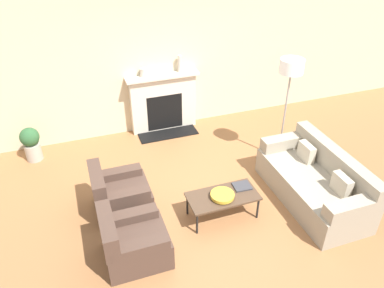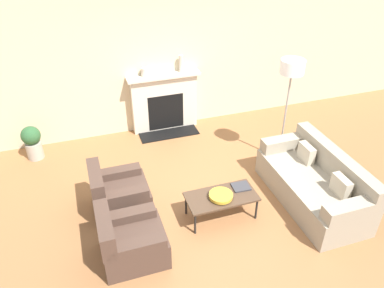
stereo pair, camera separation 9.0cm
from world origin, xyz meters
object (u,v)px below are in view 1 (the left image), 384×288
Objects in this scene: armchair_near at (132,242)px; mantel_vase_center_left at (180,64)px; fireplace at (163,103)px; floor_lamp at (290,78)px; potted_plant at (31,143)px; book at (242,186)px; couch at (315,183)px; coffee_table at (223,197)px; bowl at (222,195)px; armchair_far at (119,195)px; mantel_vase_left at (143,72)px.

mantel_vase_center_left is at bearing -28.01° from armchair_near.
floor_lamp is (1.68, -1.71, 0.97)m from fireplace.
floor_lamp is 4.59m from potted_plant.
book is (0.44, -2.68, -0.17)m from fireplace.
couch is 1.03× the size of floor_lamp.
coffee_table is at bearing -95.34° from mantel_vase_center_left.
fireplace is 0.76× the size of floor_lamp.
armchair_near is at bearing -118.01° from mantel_vase_center_left.
bowl is 1.28× the size of book.
bowl reaches higher than coffee_table.
bowl is at bearing -116.28° from armchair_far.
mantel_vase_left is (-0.43, 2.82, 0.83)m from bowl.
book is 3.81m from potted_plant.
potted_plant is at bearing 144.56° from book.
mantel_vase_left reaches higher than armchair_far.
mantel_vase_left is (-0.46, 2.79, 0.90)m from coffee_table.
mantel_vase_center_left is at bearing 2.24° from fireplace.
floor_lamp is at bearing 34.44° from bowl.
fireplace is at bearing 91.52° from bowl.
mantel_vase_left is (-0.35, 0.01, 0.69)m from fireplace.
potted_plant is (-2.52, -0.30, -0.23)m from fireplace.
fireplace is 8.47× the size of mantel_vase_left.
potted_plant is at bearing 23.64° from armchair_near.
mantel_vase_left reaches higher than armchair_near.
floor_lamp is at bearing -45.44° from fireplace.
fireplace is at bearing -31.33° from armchair_far.
mantel_vase_left reaches higher than coffee_table.
armchair_near is 1.79m from book.
bowl is (0.07, -2.81, -0.15)m from fireplace.
mantel_vase_center_left is (-1.32, 1.72, -0.20)m from floor_lamp.
coffee_table is 2.96m from mantel_vase_left.
armchair_near is 4.86× the size of mantel_vase_left.
armchair_near is 3.68m from mantel_vase_center_left.
couch is 1.88× the size of coffee_table.
bowl is at bearing -77.87° from armchair_near.
mantel_vase_left is at bearing 177.72° from fireplace.
floor_lamp is at bearing -52.52° from mantel_vase_center_left.
book is at bearing -80.60° from fireplace.
couch is 1.52m from bowl.
couch is 1.17m from book.
floor_lamp reaches higher than armchair_far.
floor_lamp reaches higher than mantel_vase_left.
mantel_vase_left is (0.94, 3.12, 0.98)m from armchair_near.
armchair_far is at bearing -127.71° from mantel_vase_center_left.
potted_plant is (-4.20, 1.41, -1.20)m from floor_lamp.
potted_plant reaches higher than coffee_table.
mantel_vase_left is 0.26× the size of potted_plant.
coffee_table is 0.08m from bowl.
book is at bearing 14.32° from coffee_table.
couch is at bearing -61.10° from fireplace.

